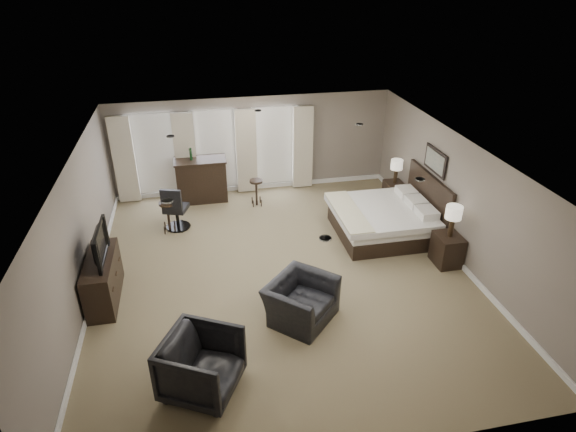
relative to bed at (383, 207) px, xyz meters
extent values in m
cube|color=#736649|center=(-2.58, -1.12, -0.70)|extent=(7.60, 8.60, 0.04)
cube|color=silver|center=(-2.58, -1.12, 1.90)|extent=(7.60, 8.60, 0.04)
cube|color=slate|center=(-2.58, 3.13, 0.60)|extent=(7.50, 0.04, 2.60)
cube|color=slate|center=(-2.58, -5.37, 0.60)|extent=(7.50, 0.04, 2.60)
cube|color=slate|center=(-6.33, -1.12, 0.60)|extent=(0.04, 8.50, 2.60)
cube|color=slate|center=(1.17, -1.12, 0.60)|extent=(0.04, 8.50, 2.60)
cube|color=silver|center=(-5.18, 3.07, 0.55)|extent=(1.15, 0.04, 2.05)
cube|color=silver|center=(-3.58, 3.07, 0.55)|extent=(1.15, 0.04, 2.05)
cube|color=silver|center=(-1.98, 3.07, 0.55)|extent=(1.15, 0.04, 2.05)
cube|color=#BCB29C|center=(-5.93, 2.95, 0.48)|extent=(0.55, 0.12, 2.30)
cube|color=#BCB29C|center=(-4.38, 2.95, 0.48)|extent=(0.55, 0.12, 2.30)
cube|color=#BCB29C|center=(-2.78, 2.95, 0.48)|extent=(0.55, 0.12, 2.30)
cube|color=#BCB29C|center=(-1.23, 2.95, 0.48)|extent=(0.55, 0.12, 2.30)
cube|color=silver|center=(0.00, 0.00, 0.00)|extent=(2.20, 2.10, 1.40)
cube|color=black|center=(0.89, -1.45, -0.36)|extent=(0.50, 0.61, 0.67)
cube|color=black|center=(0.89, 1.45, -0.40)|extent=(0.45, 0.55, 0.60)
cube|color=beige|center=(0.89, -1.45, 0.32)|extent=(0.33, 0.33, 0.69)
cube|color=beige|center=(0.89, 1.45, 0.22)|extent=(0.31, 0.31, 0.63)
cube|color=slate|center=(1.12, 0.00, 1.05)|extent=(0.04, 0.96, 0.56)
cube|color=black|center=(-6.03, -1.30, -0.25)|extent=(0.49, 1.53, 0.89)
imported|color=black|center=(-6.03, -1.30, 0.26)|extent=(0.64, 1.11, 0.15)
imported|color=black|center=(-2.52, -2.57, -0.19)|extent=(1.35, 1.37, 1.02)
imported|color=black|center=(-4.31, -3.87, -0.17)|extent=(1.33, 1.36, 1.06)
cube|color=black|center=(-4.03, 2.69, -0.12)|extent=(1.33, 0.69, 1.16)
cube|color=black|center=(-4.88, 1.11, -0.31)|extent=(0.41, 0.41, 0.77)
cube|color=black|center=(-2.66, 2.08, -0.34)|extent=(0.40, 0.40, 0.71)
cube|color=black|center=(-4.69, 1.24, -0.14)|extent=(0.72, 0.72, 1.12)
camera|label=1|loc=(-4.09, -9.20, 5.03)|focal=30.00mm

